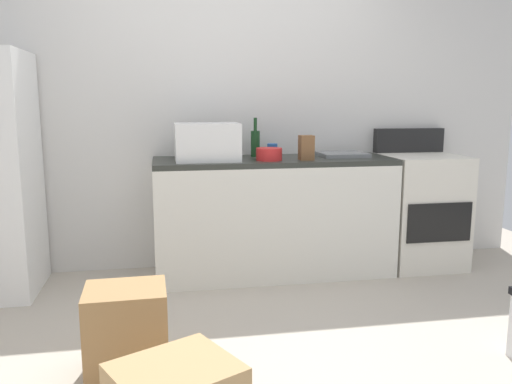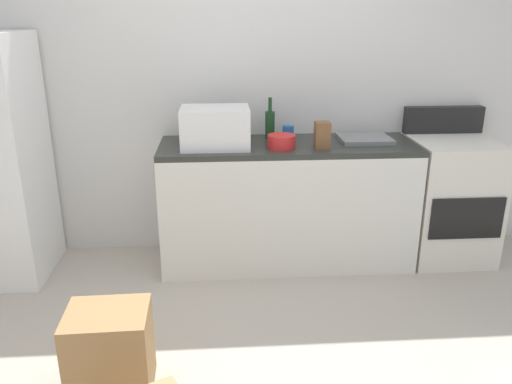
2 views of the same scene
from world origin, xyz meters
name	(u,v)px [view 2 (image 2 of 2)]	position (x,y,z in m)	size (l,w,h in m)	color
ground_plane	(258,361)	(0.00, 0.00, 0.00)	(6.00, 6.00, 0.00)	#B2A899
wall_back	(243,80)	(0.00, 1.55, 1.30)	(5.00, 0.10, 2.60)	silver
kitchen_counter	(287,203)	(0.30, 1.20, 0.45)	(1.80, 0.60, 0.90)	silver
stove_oven	(449,197)	(1.52, 1.21, 0.47)	(0.60, 0.61, 1.10)	silver
microwave	(215,127)	(-0.21, 1.14, 1.04)	(0.46, 0.34, 0.27)	white
sink_basin	(364,139)	(0.86, 1.24, 0.92)	(0.36, 0.32, 0.03)	slate
wine_bottle	(270,124)	(0.19, 1.35, 1.01)	(0.07, 0.07, 0.30)	#193F1E
coffee_mug	(288,132)	(0.32, 1.33, 0.95)	(0.08, 0.08, 0.10)	#2659A5
knife_block	(322,135)	(0.51, 1.05, 0.99)	(0.10, 0.10, 0.18)	brown
mixing_bowl	(281,142)	(0.24, 1.08, 0.95)	(0.19, 0.19, 0.09)	red
cardboard_box_large	(110,352)	(-0.73, -0.16, 0.22)	(0.39, 0.32, 0.44)	#A37A4C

